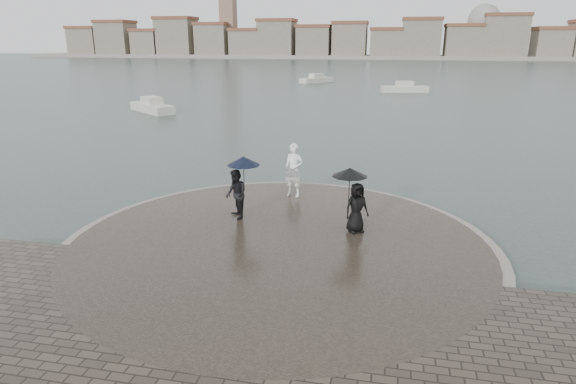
# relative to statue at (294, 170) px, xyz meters

# --- Properties ---
(ground) EXTENTS (400.00, 400.00, 0.00)m
(ground) POSITION_rel_statue_xyz_m (0.42, -7.76, -1.35)
(ground) COLOR #2B3835
(ground) RESTS_ON ground
(kerb_ring) EXTENTS (12.50, 12.50, 0.32)m
(kerb_ring) POSITION_rel_statue_xyz_m (0.42, -4.26, -1.19)
(kerb_ring) COLOR gray
(kerb_ring) RESTS_ON ground
(quay_tip) EXTENTS (11.90, 11.90, 0.36)m
(quay_tip) POSITION_rel_statue_xyz_m (0.42, -4.26, -1.17)
(quay_tip) COLOR #2D261E
(quay_tip) RESTS_ON ground
(statue) EXTENTS (0.80, 0.61, 1.98)m
(statue) POSITION_rel_statue_xyz_m (0.00, 0.00, 0.00)
(statue) COLOR white
(statue) RESTS_ON quay_tip
(visitor_left) EXTENTS (1.26, 1.13, 2.04)m
(visitor_left) POSITION_rel_statue_xyz_m (-1.28, -2.65, 0.14)
(visitor_left) COLOR black
(visitor_left) RESTS_ON quay_tip
(visitor_right) EXTENTS (1.23, 1.07, 1.95)m
(visitor_right) POSITION_rel_statue_xyz_m (2.44, -3.00, 0.15)
(visitor_right) COLOR black
(visitor_right) RESTS_ON quay_tip
(far_skyline) EXTENTS (260.00, 20.00, 37.00)m
(far_skyline) POSITION_rel_statue_xyz_m (-5.88, 152.94, 4.26)
(far_skyline) COLOR gray
(far_skyline) RESTS_ON ground
(boats) EXTENTS (27.05, 38.09, 1.50)m
(boats) POSITION_rel_statue_xyz_m (-6.55, 39.84, -0.97)
(boats) COLOR beige
(boats) RESTS_ON ground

